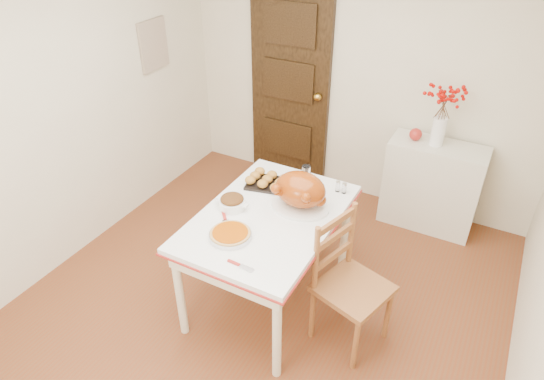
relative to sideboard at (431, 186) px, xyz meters
The scene contains 18 objects.
floor 2.02m from the sideboard, 115.78° to the right, with size 3.50×4.00×0.00m, color maroon.
wall_back 1.22m from the sideboard, 165.64° to the left, with size 3.50×0.00×2.50m, color beige.
wall_left 3.27m from the sideboard, 145.70° to the right, with size 0.00×4.00×2.50m, color beige.
door_back 1.69m from the sideboard, behind, with size 0.85×0.06×2.06m, color black.
photo_board 2.87m from the sideboard, 167.38° to the right, with size 0.03×0.35×0.45m, color #C6B28C.
sideboard is the anchor object (origin of this frame).
kitchen_table 1.78m from the sideboard, 118.43° to the right, with size 0.92×1.34×0.80m, color white, non-canonical shape.
chair_oak 1.64m from the sideboard, 95.65° to the right, with size 0.44×0.44×0.99m, color #955928, non-canonical shape.
berry_vase 0.68m from the sideboard, behind, with size 0.27×0.27×0.52m, color white, non-canonical shape.
apple 0.52m from the sideboard, behind, with size 0.11×0.11×0.11m, color #A1211A.
turkey_platter 1.63m from the sideboard, 116.81° to the right, with size 0.43×0.34×0.27m, color #89380A, non-canonical shape.
pumpkin_pie 2.17m from the sideboard, 116.52° to the right, with size 0.28×0.28×0.06m, color #A04101.
stuffing_dish 2.01m from the sideboard, 124.85° to the right, with size 0.25×0.20×0.10m, color brown, non-canonical shape.
rolls_tray 1.67m from the sideboard, 130.38° to the right, with size 0.31×0.24×0.08m, color #A16C21, non-canonical shape.
pie_server 2.27m from the sideboard, 109.47° to the right, with size 0.19×0.05×0.01m, color silver, non-canonical shape.
carving_knife 2.12m from the sideboard, 120.47° to the right, with size 0.28×0.07×0.01m, color silver, non-canonical shape.
drinking_glass 1.38m from the sideboard, 128.95° to the right, with size 0.07×0.07×0.12m, color white.
shaker_pair 1.25m from the sideboard, 115.78° to the right, with size 0.08×0.03×0.08m, color white, non-canonical shape.
Camera 1 is at (1.31, -2.15, 2.78)m, focal length 31.46 mm.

